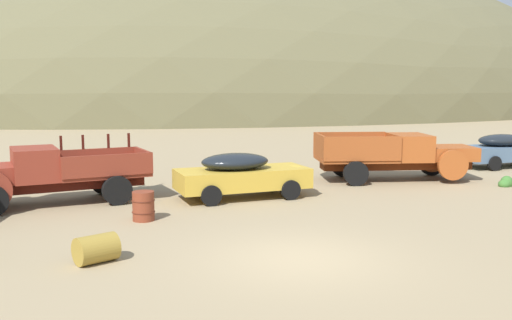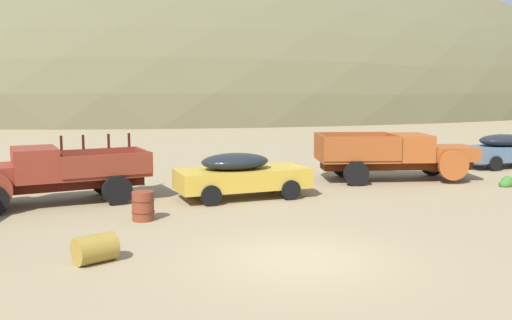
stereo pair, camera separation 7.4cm
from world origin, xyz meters
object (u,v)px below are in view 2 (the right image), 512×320
oil_drum_foreground (143,206)px  truck_oxide_orange (405,155)px  car_faded_yellow (246,174)px  car_chalk_blue (510,150)px  oil_drum_tipped (95,249)px  truck_rust_red (39,175)px

oil_drum_foreground → truck_oxide_orange: bearing=18.5°
car_faded_yellow → car_chalk_blue: bearing=10.2°
car_chalk_blue → oil_drum_foreground: car_chalk_blue is taller
car_faded_yellow → oil_drum_tipped: size_ratio=4.60×
truck_rust_red → oil_drum_foreground: truck_rust_red is taller
car_chalk_blue → oil_drum_foreground: bearing=-163.8°
truck_rust_red → oil_drum_foreground: (2.91, -3.14, -0.57)m
truck_rust_red → oil_drum_foreground: 4.32m
truck_oxide_orange → car_chalk_blue: truck_oxide_orange is taller
truck_oxide_orange → car_faded_yellow: bearing=-154.8°
car_chalk_blue → oil_drum_tipped: bearing=-155.6°
oil_drum_foreground → car_faded_yellow: bearing=30.8°
car_faded_yellow → oil_drum_foreground: 4.48m
car_faded_yellow → truck_oxide_orange: size_ratio=0.73×
truck_oxide_orange → oil_drum_tipped: truck_oxide_orange is taller
truck_oxide_orange → oil_drum_tipped: 14.56m
truck_rust_red → car_faded_yellow: truck_rust_red is taller
truck_rust_red → truck_oxide_orange: 13.98m
truck_oxide_orange → car_chalk_blue: bearing=28.5°
truck_rust_red → oil_drum_tipped: 6.97m
truck_oxide_orange → oil_drum_foreground: size_ratio=7.85×
truck_rust_red → car_chalk_blue: 21.03m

